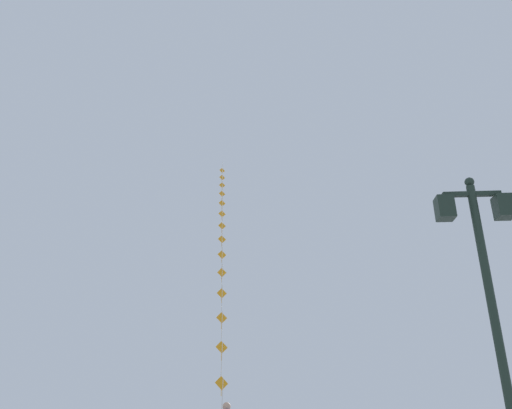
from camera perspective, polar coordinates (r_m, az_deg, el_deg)
The scene contains 2 objects.
twin_lantern_lamp_post at distance 8.99m, azimuth 24.46°, elevation -6.50°, with size 1.26×0.28×5.16m.
kite_train at distance 29.05m, azimuth -3.87°, elevation -3.91°, with size 3.42×21.86×20.69m.
Camera 1 is at (-1.24, -0.40, 1.32)m, focal length 35.39 mm.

